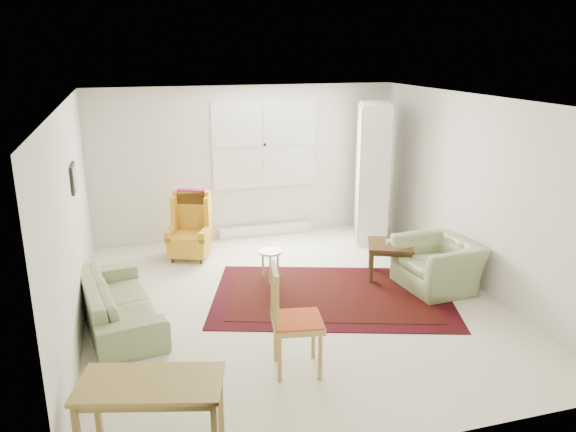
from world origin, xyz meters
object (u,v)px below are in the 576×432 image
object	(u,v)px
coffee_table	(389,260)
cabinet	(373,173)
sofa	(118,293)
wingback_chair	(189,226)
desk	(153,420)
armchair	(438,260)
stool	(270,266)
desk_chair	(297,320)

from	to	relation	value
coffee_table	cabinet	xyz separation A→B (m)	(0.41, 1.55, 0.88)
coffee_table	cabinet	size ratio (longest dim) A/B	0.27
sofa	cabinet	distance (m)	4.53
wingback_chair	cabinet	size ratio (longest dim) A/B	0.45
wingback_chair	desk	distance (m)	4.35
armchair	desk	distance (m)	4.44
sofa	wingback_chair	world-z (taller)	wingback_chair
sofa	stool	distance (m)	2.10
cabinet	desk_chair	world-z (taller)	cabinet
sofa	cabinet	xyz separation A→B (m)	(4.02, 1.94, 0.74)
wingback_chair	stool	distance (m)	1.54
stool	cabinet	world-z (taller)	cabinet
armchair	wingback_chair	world-z (taller)	wingback_chair
wingback_chair	armchair	bearing A→B (deg)	-12.65
armchair	sofa	bearing A→B (deg)	-96.85
armchair	desk	bearing A→B (deg)	-64.14
cabinet	desk_chair	xyz separation A→B (m)	(-2.35, -3.45, -0.57)
sofa	cabinet	size ratio (longest dim) A/B	0.84
coffee_table	desk	bearing A→B (deg)	-140.27
sofa	armchair	world-z (taller)	armchair
coffee_table	wingback_chair	bearing A→B (deg)	150.04
armchair	desk	size ratio (longest dim) A/B	0.93
sofa	desk	world-z (taller)	sofa
coffee_table	stool	bearing A→B (deg)	169.42
cabinet	sofa	bearing A→B (deg)	-134.94
wingback_chair	stool	xyz separation A→B (m)	(0.95, -1.18, -0.28)
stool	desk_chair	bearing A→B (deg)	-97.78
armchair	wingback_chair	size ratio (longest dim) A/B	0.99
sofa	desk_chair	xyz separation A→B (m)	(1.68, -1.52, 0.17)
armchair	coffee_table	xyz separation A→B (m)	(-0.44, 0.51, -0.14)
stool	cabinet	xyz separation A→B (m)	(2.04, 1.24, 0.90)
coffee_table	stool	size ratio (longest dim) A/B	1.34
desk_chair	armchair	bearing A→B (deg)	-50.30
coffee_table	desk	world-z (taller)	desk
desk	desk_chair	world-z (taller)	desk_chair
coffee_table	cabinet	world-z (taller)	cabinet
sofa	wingback_chair	xyz separation A→B (m)	(1.03, 1.87, 0.13)
coffee_table	desk	distance (m)	4.37
coffee_table	desk	xyz separation A→B (m)	(-3.36, -2.79, 0.10)
wingback_chair	desk_chair	bearing A→B (deg)	-58.37
stool	cabinet	distance (m)	2.56
armchair	desk_chair	world-z (taller)	desk_chair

